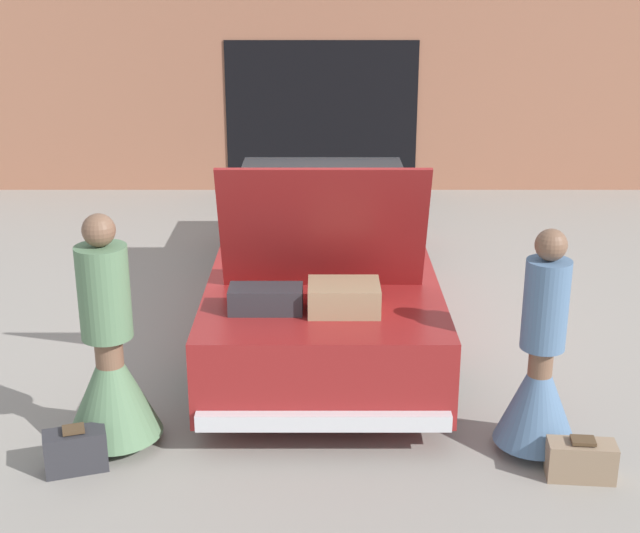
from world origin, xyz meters
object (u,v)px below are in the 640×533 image
car (319,255)px  person_left (107,366)px  suitcase_beside_left_person (73,451)px  person_right (536,375)px  suitcase_beside_right_person (578,460)px

car → person_left: bearing=-120.8°
person_left → suitcase_beside_left_person: person_left is taller
suitcase_beside_left_person → car: bearing=59.5°
person_right → car: bearing=28.7°
person_left → suitcase_beside_right_person: 3.28m
person_left → suitcase_beside_left_person: (-0.19, -0.36, -0.46)m
car → person_left: size_ratio=3.13×
person_left → suitcase_beside_left_person: 0.61m
car → person_right: size_ratio=3.28×
person_right → person_left: bearing=86.9°
person_right → suitcase_beside_left_person: size_ratio=3.60×
suitcase_beside_left_person → suitcase_beside_right_person: bearing=-1.7°
suitcase_beside_left_person → suitcase_beside_right_person: 3.41m
person_right → suitcase_beside_right_person: size_ratio=3.52×
car → person_right: (1.49, -2.60, -0.01)m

